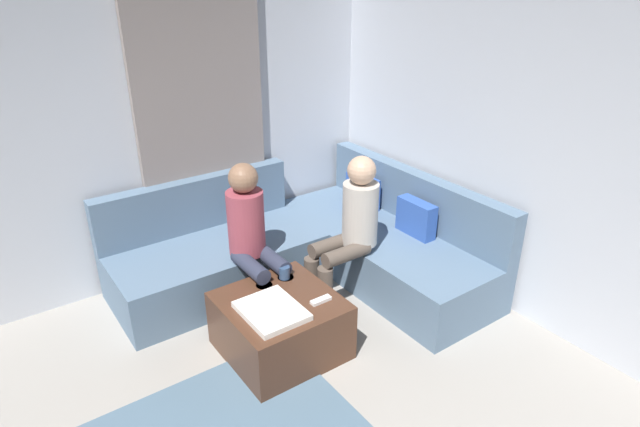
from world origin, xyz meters
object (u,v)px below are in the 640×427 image
object	(u,v)px
game_remote	(321,300)
ottoman	(280,325)
person_on_couch_side	(253,236)
coffee_mug	(284,272)
sectional_couch	(313,248)
person_on_couch_back	(350,225)

from	to	relation	value
game_remote	ottoman	bearing A→B (deg)	-129.29
person_on_couch_side	coffee_mug	bearing A→B (deg)	104.34
game_remote	person_on_couch_side	distance (m)	0.75
ottoman	person_on_couch_side	xyz separation A→B (m)	(-0.53, 0.10, 0.45)
sectional_couch	person_on_couch_back	xyz separation A→B (m)	(0.43, 0.06, 0.38)
coffee_mug	person_on_couch_back	distance (m)	0.65
person_on_couch_back	person_on_couch_side	xyz separation A→B (m)	(-0.28, -0.70, 0.00)
ottoman	sectional_couch	bearing A→B (deg)	132.05
person_on_couch_side	person_on_couch_back	bearing A→B (deg)	158.20
person_on_couch_back	person_on_couch_side	distance (m)	0.75
coffee_mug	person_on_couch_side	world-z (taller)	person_on_couch_side
game_remote	person_on_couch_back	world-z (taller)	person_on_couch_back
sectional_couch	coffee_mug	distance (m)	0.75
ottoman	person_on_couch_back	size ratio (longest dim) A/B	0.63
person_on_couch_back	coffee_mug	bearing A→B (deg)	92.41
coffee_mug	game_remote	distance (m)	0.40
ottoman	person_on_couch_back	xyz separation A→B (m)	(-0.25, 0.80, 0.45)
ottoman	game_remote	size ratio (longest dim) A/B	5.07
person_on_couch_back	person_on_couch_side	world-z (taller)	same
coffee_mug	sectional_couch	bearing A→B (deg)	128.67
sectional_couch	ottoman	size ratio (longest dim) A/B	3.36
ottoman	coffee_mug	size ratio (longest dim) A/B	8.00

